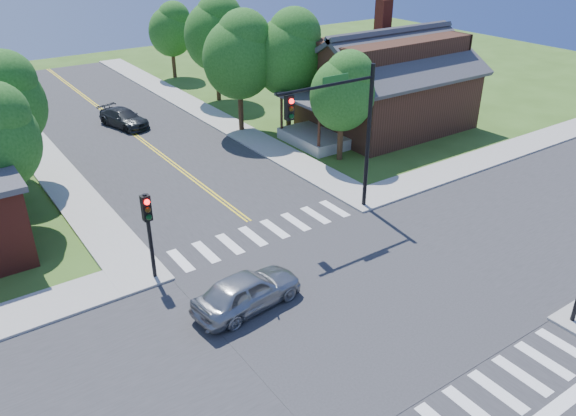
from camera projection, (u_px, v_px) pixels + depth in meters
ground at (351, 299)px, 21.45m from camera, size 100.00×100.00×0.00m
road_ns at (351, 299)px, 21.44m from camera, size 10.00×90.00×0.04m
road_ew at (351, 299)px, 21.44m from camera, size 90.00×10.00×0.04m
intersection_patch at (351, 299)px, 21.45m from camera, size 10.20×10.20×0.06m
sidewalk_ne at (375, 117)px, 40.99m from camera, size 40.00×40.00×0.14m
crosswalk_north at (264, 232)px, 25.96m from camera, size 8.85×2.00×0.01m
crosswalk_south at (485, 400)px, 16.91m from camera, size 8.85×2.00×0.01m
centerline at (351, 298)px, 21.43m from camera, size 0.30×90.00×0.01m
stop_bar at (575, 394)px, 17.18m from camera, size 4.60×0.45×0.09m
signal_mast_ne at (342, 121)px, 25.29m from camera, size 5.30×0.42×7.20m
signal_pole_nw at (148, 221)px, 21.46m from camera, size 0.34×0.42×3.80m
house_ne at (387, 79)px, 37.98m from camera, size 13.05×8.80×7.11m
tree_e_a at (344, 90)px, 32.06m from camera, size 3.84×3.64×6.52m
tree_e_b at (290, 51)px, 36.55m from camera, size 4.76×4.52×8.09m
tree_e_c at (216, 31)px, 42.69m from camera, size 4.81×4.57×8.17m
tree_e_d at (172, 28)px, 49.59m from camera, size 3.93×3.73×6.68m
tree_house at (240, 53)px, 36.07m from camera, size 4.74×4.51×8.06m
tree_bldg at (4, 99)px, 28.55m from camera, size 4.30×4.08×7.30m
car_silver at (247, 292)px, 20.67m from camera, size 2.73×4.70×1.46m
car_dgrey at (124, 119)px, 38.96m from camera, size 3.89×5.11×1.23m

